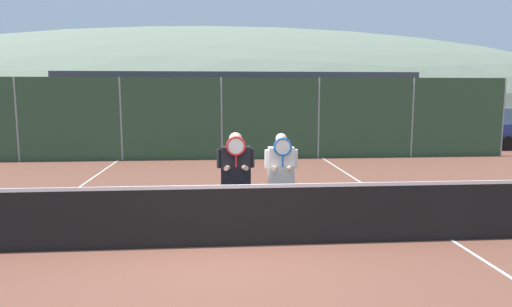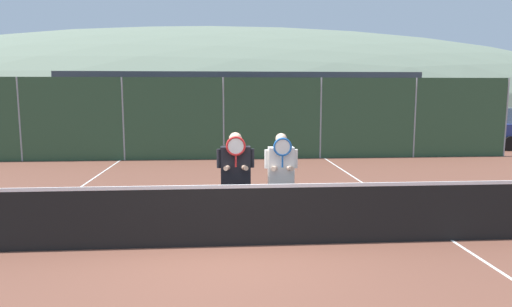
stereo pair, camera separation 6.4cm
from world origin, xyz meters
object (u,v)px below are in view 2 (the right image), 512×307
Objects in this scene: car_center at (300,128)px; car_right_of_center at (416,128)px; player_center_left at (281,174)px; car_left_of_center at (185,127)px; player_leftmost at (236,172)px; car_far_left at (67,131)px.

car_center is 0.93× the size of car_right_of_center.
car_left_of_center is (-2.49, 11.12, -0.03)m from player_center_left.
player_leftmost is 12.56m from car_far_left.
car_left_of_center reaches higher than car_right_of_center.
player_leftmost reaches higher than player_center_left.
player_leftmost is 13.32m from car_right_of_center.
car_right_of_center is at bearing -0.32° from car_far_left.
car_far_left is at bearing -177.29° from car_left_of_center.
player_center_left is 0.40× the size of car_center.
car_left_of_center reaches higher than car_far_left.
car_center is at bearing -0.71° from car_far_left.
player_leftmost is at bearing -59.89° from car_far_left.
player_leftmost is 0.41× the size of car_left_of_center.
player_center_left is at bearing -57.08° from car_far_left.
car_left_of_center is at bearing 178.23° from car_right_of_center.
car_left_of_center is at bearing 175.96° from car_center.
car_right_of_center is (9.54, -0.30, -0.06)m from car_left_of_center.
car_far_left is 4.57m from car_left_of_center.
car_far_left is (-6.30, 10.87, -0.17)m from player_leftmost.
car_center reaches higher than player_center_left.
car_center is at bearing 74.70° from player_leftmost.
car_center is at bearing -179.59° from car_right_of_center.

